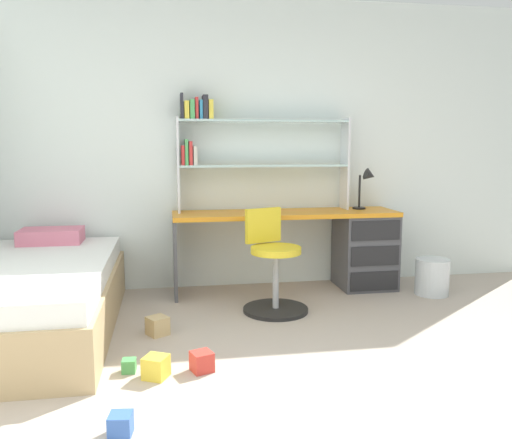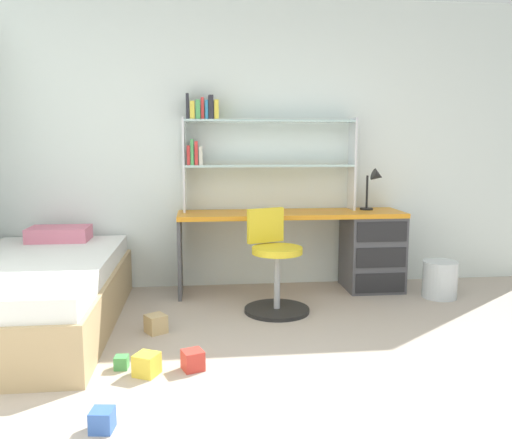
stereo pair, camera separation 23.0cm
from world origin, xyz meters
name	(u,v)px [view 2 (the right image)]	position (x,y,z in m)	size (l,w,h in m)	color
room_shell	(89,145)	(-1.28, 1.31, 1.32)	(5.77, 6.52, 2.64)	silver
desk	(349,245)	(0.76, 2.49, 0.41)	(2.02, 0.51, 0.73)	orange
bookshelf_hutch	(245,141)	(-0.19, 2.62, 1.35)	(1.56, 0.22, 1.03)	silver
desk_lamp	(375,182)	(1.00, 2.53, 0.98)	(0.20, 0.17, 0.38)	black
swivel_chair	(275,271)	(-0.02, 1.93, 0.33)	(0.52, 0.52, 0.82)	black
bed_platform	(34,294)	(-1.80, 1.73, 0.25)	(1.13, 2.06, 0.63)	tan
waste_bin	(440,279)	(1.47, 2.14, 0.16)	(0.30, 0.30, 0.32)	silver
toy_block_blue_0	(102,420)	(-1.07, 0.26, 0.05)	(0.10, 0.10, 0.10)	#3860B7
toy_block_red_1	(193,360)	(-0.66, 0.89, 0.06)	(0.12, 0.12, 0.12)	red
toy_block_green_2	(121,362)	(-1.08, 0.95, 0.04)	(0.08, 0.08, 0.08)	#479E51
toy_block_yellow_3	(147,364)	(-0.92, 0.84, 0.06)	(0.13, 0.13, 0.13)	gold
toy_block_natural_4	(156,324)	(-0.92, 1.53, 0.06)	(0.13, 0.13, 0.13)	tan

